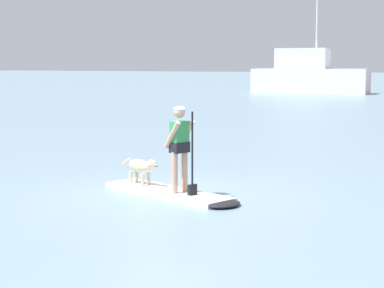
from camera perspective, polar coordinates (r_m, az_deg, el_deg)
name	(u,v)px	position (r m, az deg, el deg)	size (l,w,h in m)	color
ground_plane	(167,195)	(12.95, -2.17, -4.42)	(400.00, 400.00, 0.00)	gray
paddleboard	(175,194)	(12.77, -1.49, -4.35)	(3.35, 1.66, 0.10)	silver
person_paddler	(180,143)	(12.51, -1.04, 0.08)	(0.67, 0.57, 1.66)	tan
dog	(141,167)	(13.46, -4.44, -1.98)	(1.09, 0.42, 0.55)	#CCB78C
moored_boat_starboard	(309,76)	(59.48, 10.09, 5.84)	(10.36, 4.54, 12.36)	white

